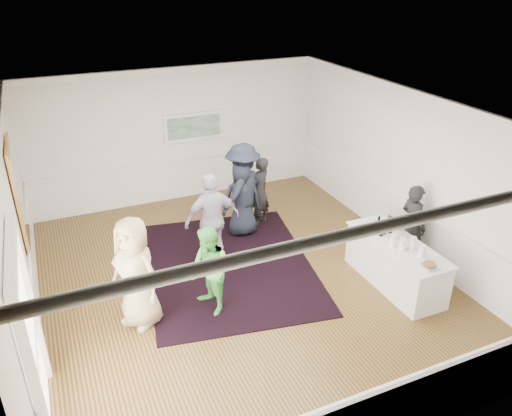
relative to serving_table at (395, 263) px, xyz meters
name	(u,v)px	position (x,y,z in m)	size (l,w,h in m)	color
floor	(242,280)	(-2.48, 1.21, -0.43)	(8.00, 8.00, 0.00)	brown
ceiling	(240,110)	(-2.48, 1.21, 2.77)	(7.00, 8.00, 0.02)	white
wall_left	(19,244)	(-5.98, 1.21, 1.17)	(0.02, 8.00, 3.20)	white
wall_right	(406,171)	(1.02, 1.21, 1.17)	(0.02, 8.00, 3.20)	white
wall_back	(177,135)	(-2.48, 5.21, 1.17)	(7.00, 0.02, 3.20)	white
wall_front	(385,352)	(-2.48, -2.79, 1.17)	(7.00, 0.02, 3.20)	white
wainscoting	(242,257)	(-2.48, 1.21, 0.07)	(7.00, 8.00, 1.00)	white
mirror	(19,196)	(-5.93, 2.51, 1.37)	(0.05, 1.25, 1.85)	#DC9040
doorway	(30,332)	(-5.92, -0.69, 0.99)	(0.10, 1.78, 2.56)	white
landscape_painting	(194,127)	(-2.08, 5.15, 1.35)	(1.44, 0.06, 0.66)	white
area_rug	(230,265)	(-2.52, 1.76, -0.42)	(3.06, 4.01, 0.02)	black
serving_table	(395,263)	(0.00, 0.00, 0.00)	(0.80, 2.10, 0.85)	white
bartender	(412,225)	(0.72, 0.49, 0.39)	(0.60, 0.39, 1.63)	black
guest_tan	(136,273)	(-4.44, 0.77, 0.52)	(0.92, 0.60, 1.89)	tan
guest_green	(209,271)	(-3.30, 0.61, 0.34)	(0.75, 0.58, 1.54)	#56C74F
guest_lilac	(212,219)	(-2.74, 2.04, 0.49)	(1.08, 0.45, 1.84)	silver
guest_dark_a	(243,189)	(-1.74, 2.95, 0.57)	(1.29, 0.74, 1.99)	black
guest_dark_b	(260,191)	(-1.28, 3.11, 0.36)	(0.58, 0.38, 1.58)	black
guest_navy	(242,199)	(-1.79, 2.87, 0.39)	(0.80, 0.52, 1.63)	black
wine_bottles	(385,224)	(0.02, 0.44, 0.58)	(0.34, 0.27, 0.31)	black
juice_pitchers	(408,244)	(-0.02, -0.26, 0.54)	(0.37, 0.60, 0.24)	#5AA239
ice_bucket	(398,232)	(0.09, 0.16, 0.54)	(0.26, 0.26, 0.24)	silver
nut_bowl	(429,265)	(-0.04, -0.83, 0.46)	(0.27, 0.27, 0.08)	white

